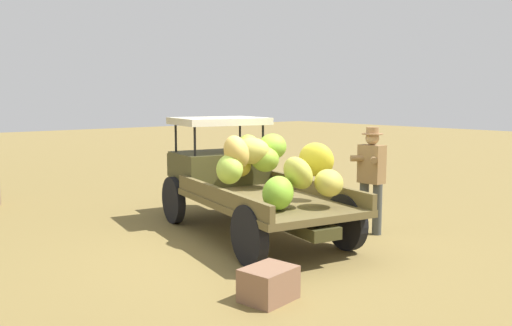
# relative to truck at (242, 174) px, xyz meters

# --- Properties ---
(ground_plane) EXTENTS (60.00, 60.00, 0.00)m
(ground_plane) POSITION_rel_truck_xyz_m (-0.79, 0.36, -0.94)
(ground_plane) COLOR olive
(truck) EXTENTS (4.63, 2.40, 1.85)m
(truck) POSITION_rel_truck_xyz_m (0.00, 0.00, 0.00)
(truck) COLOR #3D3A1C
(truck) RESTS_ON ground
(farmer) EXTENTS (0.53, 0.47, 1.73)m
(farmer) POSITION_rel_truck_xyz_m (-1.49, -1.48, 0.05)
(farmer) COLOR #444742
(farmer) RESTS_ON ground
(wooden_crate) EXTENTS (0.54, 0.64, 0.37)m
(wooden_crate) POSITION_rel_truck_xyz_m (-2.65, 1.71, -0.76)
(wooden_crate) COLOR #896148
(wooden_crate) RESTS_ON ground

